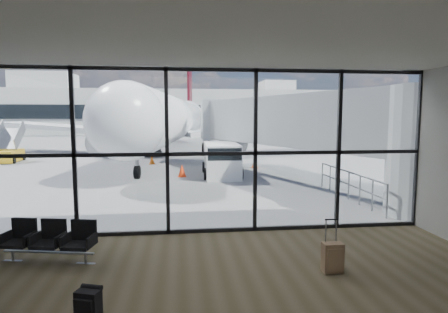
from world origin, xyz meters
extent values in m
plane|color=slate|center=(0.00, 40.00, 0.00)|extent=(220.00, 220.00, 0.00)
cube|color=brown|center=(0.00, -4.00, 0.01)|extent=(12.00, 8.00, 0.01)
cube|color=silver|center=(0.00, -4.00, 4.50)|extent=(12.00, 8.00, 0.02)
cube|color=#B0B0AB|center=(0.00, -8.00, 2.25)|extent=(12.00, 0.02, 4.50)
cube|color=white|center=(0.00, 0.00, 2.25)|extent=(12.00, 0.04, 4.50)
cube|color=black|center=(0.00, 0.00, 0.06)|extent=(12.00, 0.12, 0.10)
cube|color=black|center=(0.00, 0.00, 2.20)|extent=(12.00, 0.12, 0.10)
cube|color=black|center=(0.00, 0.00, 4.44)|extent=(12.00, 0.12, 0.10)
cube|color=black|center=(-3.60, 0.00, 2.25)|extent=(0.10, 0.12, 4.50)
cube|color=black|center=(-1.20, 0.00, 2.25)|extent=(0.10, 0.12, 4.50)
cube|color=black|center=(1.20, 0.00, 2.25)|extent=(0.10, 0.12, 4.50)
cube|color=black|center=(3.60, 0.00, 2.25)|extent=(0.10, 0.12, 4.50)
cube|color=black|center=(6.00, 0.00, 2.25)|extent=(0.10, 0.12, 4.50)
cylinder|color=#999C9E|center=(7.20, 1.00, 2.10)|extent=(2.80, 2.80, 4.20)
cube|color=#999C9E|center=(4.55, 8.00, 3.00)|extent=(7.45, 14.81, 2.40)
cube|color=#999C9E|center=(1.90, 15.00, 3.00)|extent=(2.60, 2.20, 2.60)
cylinder|color=gray|center=(1.10, 15.00, 0.90)|extent=(0.20, 0.20, 1.80)
cylinder|color=gray|center=(2.70, 15.00, 0.90)|extent=(0.20, 0.20, 1.80)
cylinder|color=black|center=(1.90, 15.00, 0.25)|extent=(1.80, 0.56, 0.56)
cylinder|color=gray|center=(5.60, 0.80, 0.55)|extent=(0.06, 0.06, 1.10)
cylinder|color=gray|center=(5.60, 1.70, 0.55)|extent=(0.06, 0.06, 1.10)
cylinder|color=gray|center=(5.60, 2.60, 0.55)|extent=(0.06, 0.06, 1.10)
cylinder|color=gray|center=(5.60, 3.50, 0.55)|extent=(0.06, 0.06, 1.10)
cylinder|color=gray|center=(5.60, 4.40, 0.55)|extent=(0.06, 0.06, 1.10)
cylinder|color=gray|center=(5.60, 5.30, 0.55)|extent=(0.06, 0.06, 1.10)
cylinder|color=gray|center=(5.60, 6.20, 0.55)|extent=(0.06, 0.06, 1.10)
cylinder|color=gray|center=(5.60, 3.50, 1.08)|extent=(0.06, 5.40, 0.06)
cylinder|color=gray|center=(5.60, 3.50, 0.60)|extent=(0.06, 5.40, 0.06)
cube|color=#AFAFAA|center=(0.00, 62.00, 4.00)|extent=(80.00, 12.00, 8.00)
cube|color=black|center=(0.00, 55.90, 4.00)|extent=(80.00, 0.20, 2.40)
cube|color=#AFAFAA|center=(-25.00, 62.00, 9.50)|extent=(10.00, 8.00, 3.00)
cube|color=#AFAFAA|center=(18.00, 62.00, 9.00)|extent=(6.00, 6.00, 2.00)
cylinder|color=#382619|center=(-33.00, 72.00, 1.71)|extent=(0.50, 0.50, 3.42)
sphere|color=black|center=(-33.00, 72.00, 5.89)|extent=(6.27, 6.27, 6.27)
cylinder|color=#382619|center=(-27.00, 72.00, 1.35)|extent=(0.50, 0.50, 2.70)
sphere|color=black|center=(-27.00, 72.00, 4.65)|extent=(4.95, 4.95, 4.95)
cylinder|color=#382619|center=(-21.00, 72.00, 1.53)|extent=(0.50, 0.50, 3.06)
sphere|color=black|center=(-21.00, 72.00, 5.27)|extent=(5.61, 5.61, 5.61)
cylinder|color=#382619|center=(-15.00, 72.00, 1.71)|extent=(0.50, 0.50, 3.42)
sphere|color=black|center=(-15.00, 72.00, 5.89)|extent=(6.27, 6.27, 6.27)
cube|color=gray|center=(-3.76, -1.73, 0.23)|extent=(2.03, 0.50, 0.04)
cube|color=black|center=(-4.45, -1.58, 0.41)|extent=(0.68, 0.65, 0.08)
cube|color=black|center=(-4.39, -1.33, 0.66)|extent=(0.58, 0.19, 0.52)
cube|color=black|center=(-3.76, -1.73, 0.41)|extent=(0.68, 0.65, 0.08)
cube|color=black|center=(-3.70, -1.47, 0.66)|extent=(0.58, 0.19, 0.52)
cube|color=black|center=(-3.07, -1.88, 0.41)|extent=(0.68, 0.65, 0.08)
cube|color=black|center=(-3.02, -1.62, 0.66)|extent=(0.58, 0.19, 0.52)
cylinder|color=gray|center=(-4.59, -1.56, 0.12)|extent=(0.06, 0.06, 0.23)
cylinder|color=gray|center=(-2.93, -1.91, 0.12)|extent=(0.06, 0.06, 0.23)
cube|color=black|center=(-2.31, -4.30, 0.25)|extent=(0.42, 0.33, 0.50)
cube|color=black|center=(-2.36, -4.43, 0.25)|extent=(0.30, 0.16, 0.34)
cylinder|color=black|center=(-2.28, -4.19, 0.50)|extent=(0.36, 0.20, 0.09)
cube|color=#7F6347|center=(2.22, -2.99, 0.33)|extent=(0.41, 0.25, 0.61)
cube|color=#7F6347|center=(2.22, -3.12, 0.33)|extent=(0.34, 0.05, 0.45)
cylinder|color=gray|center=(2.11, -2.88, 0.85)|extent=(0.03, 0.03, 0.51)
cylinder|color=gray|center=(2.33, -2.87, 0.85)|extent=(0.03, 0.03, 0.51)
cube|color=black|center=(2.22, -2.88, 1.09)|extent=(0.27, 0.04, 0.02)
cylinder|color=black|center=(2.11, -2.88, 0.03)|extent=(0.03, 0.07, 0.07)
cylinder|color=black|center=(2.33, -2.87, 0.03)|extent=(0.03, 0.07, 0.07)
cylinder|color=white|center=(-1.55, 22.27, 2.99)|extent=(7.17, 30.15, 3.69)
sphere|color=white|center=(-3.30, 7.42, 2.99)|extent=(3.69, 3.69, 3.69)
cone|color=white|center=(0.50, 39.61, 3.29)|extent=(4.37, 6.38, 3.69)
cube|color=black|center=(-3.23, 8.01, 3.49)|extent=(2.32, 1.45, 0.50)
cube|color=white|center=(-9.85, 24.26, 2.14)|extent=(15.01, 9.34, 1.18)
cylinder|color=black|center=(-6.82, 21.89, 1.15)|extent=(2.48, 3.61, 2.09)
cube|color=white|center=(-2.73, 39.49, 3.39)|extent=(5.77, 3.46, 0.18)
cube|color=white|center=(6.99, 22.27, 2.14)|extent=(15.34, 6.25, 1.18)
cylinder|color=black|center=(3.49, 20.68, 1.15)|extent=(2.48, 3.61, 2.09)
cube|color=white|center=(3.61, 38.74, 3.39)|extent=(5.63, 2.29, 0.18)
cube|color=#4D0B16|center=(0.50, 39.61, 6.58)|extent=(0.74, 3.80, 5.98)
cylinder|color=gray|center=(-3.07, 9.40, 0.70)|extent=(0.20, 0.20, 1.40)
cylinder|color=black|center=(-3.07, 9.40, 0.35)|extent=(0.33, 0.72, 0.70)
cylinder|color=black|center=(-4.26, 23.10, 0.45)|extent=(0.56, 1.00, 0.96)
cylinder|color=black|center=(1.28, 22.44, 0.45)|extent=(0.56, 1.00, 0.96)
cube|color=white|center=(1.37, 9.91, 0.88)|extent=(1.88, 4.10, 1.76)
cube|color=black|center=(1.32, 8.42, 1.36)|extent=(1.70, 1.11, 0.62)
cylinder|color=black|center=(0.45, 8.62, 0.31)|extent=(0.24, 0.62, 0.62)
cylinder|color=black|center=(2.21, 8.57, 0.31)|extent=(0.24, 0.62, 0.62)
cylinder|color=black|center=(0.52, 11.26, 0.31)|extent=(0.24, 0.62, 0.62)
cylinder|color=black|center=(2.28, 11.21, 0.31)|extent=(0.24, 0.62, 0.62)
cube|color=black|center=(-3.15, 21.23, 0.50)|extent=(1.55, 2.83, 0.90)
cube|color=black|center=(-3.27, 22.31, 1.18)|extent=(1.32, 2.36, 0.93)
cylinder|color=black|center=(-3.68, 20.26, 0.23)|extent=(0.23, 0.47, 0.45)
cylinder|color=black|center=(-2.42, 20.40, 0.23)|extent=(0.23, 0.47, 0.45)
cylinder|color=black|center=(-3.88, 22.06, 0.23)|extent=(0.23, 0.47, 0.45)
cylinder|color=black|center=(-2.62, 22.20, 0.23)|extent=(0.23, 0.47, 0.45)
cube|color=#C29416|center=(-13.02, 17.71, 0.45)|extent=(1.80, 2.91, 0.80)
cube|color=gray|center=(-13.08, 18.51, 1.60)|extent=(1.56, 2.36, 1.48)
cylinder|color=black|center=(-12.14, 16.77, 0.22)|extent=(0.23, 0.45, 0.44)
cylinder|color=black|center=(-13.89, 18.65, 0.22)|extent=(0.23, 0.45, 0.44)
cylinder|color=black|center=(-12.29, 18.76, 0.22)|extent=(0.23, 0.45, 0.44)
cube|color=#FF380D|center=(-0.76, 9.84, 0.02)|extent=(0.45, 0.45, 0.03)
cone|color=#FF380D|center=(-0.76, 9.84, 0.32)|extent=(0.43, 0.43, 0.65)
cube|color=#DA5B0B|center=(-2.75, 15.38, 0.01)|extent=(0.41, 0.41, 0.03)
cone|color=#DA5B0B|center=(-2.75, 15.38, 0.29)|extent=(0.39, 0.39, 0.58)
cube|color=#F44F0C|center=(3.79, 12.82, 0.01)|extent=(0.42, 0.42, 0.03)
cone|color=#F44F0C|center=(3.79, 12.82, 0.30)|extent=(0.40, 0.40, 0.60)
camera|label=1|loc=(-0.86, -10.08, 3.20)|focal=30.00mm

